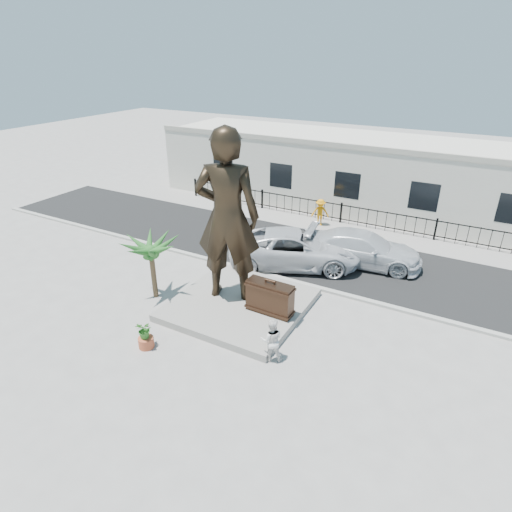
{
  "coord_description": "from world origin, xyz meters",
  "views": [
    {
      "loc": [
        7.4,
        -11.39,
        9.76
      ],
      "look_at": [
        0.0,
        2.0,
        2.3
      ],
      "focal_mm": 30.0,
      "sensor_mm": 36.0,
      "label": 1
    }
  ],
  "objects_px": {
    "statue": "(227,217)",
    "suitcase": "(270,298)",
    "tourist": "(272,340)",
    "car_white": "(295,248)"
  },
  "relations": [
    {
      "from": "statue",
      "to": "car_white",
      "type": "xyz_separation_m",
      "value": [
        1.02,
        4.41,
        -2.92
      ]
    },
    {
      "from": "statue",
      "to": "suitcase",
      "type": "bearing_deg",
      "value": 150.56
    },
    {
      "from": "suitcase",
      "to": "tourist",
      "type": "height_order",
      "value": "tourist"
    },
    {
      "from": "tourist",
      "to": "car_white",
      "type": "bearing_deg",
      "value": -100.16
    },
    {
      "from": "statue",
      "to": "suitcase",
      "type": "relative_size",
      "value": 3.75
    },
    {
      "from": "car_white",
      "to": "suitcase",
      "type": "bearing_deg",
      "value": 168.67
    },
    {
      "from": "statue",
      "to": "tourist",
      "type": "height_order",
      "value": "statue"
    },
    {
      "from": "statue",
      "to": "suitcase",
      "type": "height_order",
      "value": "statue"
    },
    {
      "from": "tourist",
      "to": "car_white",
      "type": "distance_m",
      "value": 7.36
    },
    {
      "from": "statue",
      "to": "tourist",
      "type": "bearing_deg",
      "value": 123.04
    }
  ]
}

